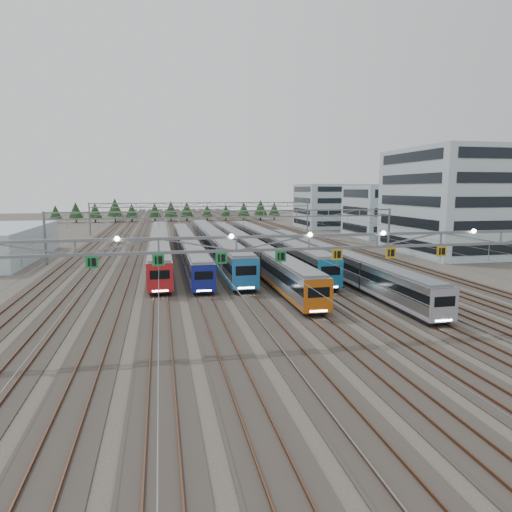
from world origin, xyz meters
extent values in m
plane|color=#47423A|center=(0.00, 0.00, 0.00)|extent=(400.00, 400.00, 0.00)
cube|color=#2D2823|center=(0.00, 100.00, 0.04)|extent=(54.00, 260.00, 0.08)
cube|color=brown|center=(-25.47, 100.00, 0.16)|extent=(0.08, 260.00, 0.16)
cube|color=brown|center=(25.47, 100.00, 0.16)|extent=(0.08, 260.00, 0.16)
cube|color=brown|center=(-0.72, 100.00, 0.16)|extent=(0.08, 260.00, 0.16)
cube|color=brown|center=(0.72, 100.00, 0.16)|extent=(0.08, 260.00, 0.16)
cube|color=black|center=(-11.25, 45.19, 0.42)|extent=(2.32, 59.79, 0.35)
cube|color=gray|center=(-11.25, 45.19, 2.12)|extent=(2.73, 61.01, 3.07)
cube|color=black|center=(-11.25, 45.19, 2.49)|extent=(2.79, 60.70, 0.93)
cube|color=red|center=(-11.25, 45.19, 0.83)|extent=(2.78, 60.70, 0.34)
cube|color=slate|center=(-11.25, 45.19, 3.75)|extent=(2.46, 59.79, 0.24)
cube|color=red|center=(-11.25, 14.74, 2.12)|extent=(2.75, 0.12, 3.07)
cube|color=black|center=(-11.25, 14.71, 2.49)|extent=(2.05, 0.10, 0.93)
cube|color=white|center=(-11.25, 14.68, 0.78)|extent=(1.64, 0.06, 0.15)
cube|color=black|center=(-6.75, 42.21, 0.41)|extent=(2.19, 55.28, 0.33)
cube|color=gray|center=(-6.75, 42.21, 2.01)|extent=(2.58, 56.41, 2.90)
cube|color=black|center=(-6.75, 42.21, 2.36)|extent=(2.64, 56.13, 0.87)
cube|color=navy|center=(-6.75, 42.21, 0.79)|extent=(2.63, 56.13, 0.32)
cube|color=slate|center=(-6.75, 42.21, 3.55)|extent=(2.32, 55.28, 0.23)
cube|color=navy|center=(-6.75, 14.06, 2.01)|extent=(2.60, 0.12, 2.90)
cube|color=black|center=(-6.75, 14.03, 2.36)|extent=(1.93, 0.10, 0.87)
cube|color=white|center=(-6.75, 14.00, 0.75)|extent=(1.55, 0.06, 0.14)
cube|color=black|center=(-2.25, 43.73, 0.43)|extent=(2.54, 58.14, 0.38)
cube|color=gray|center=(-2.25, 43.73, 2.30)|extent=(2.99, 59.33, 3.36)
cube|color=black|center=(-2.25, 43.73, 2.70)|extent=(3.05, 59.03, 1.01)
cube|color=#2272B9|center=(-2.25, 43.73, 0.88)|extent=(3.04, 59.03, 0.37)
cube|color=slate|center=(-2.25, 43.73, 4.08)|extent=(2.69, 58.14, 0.27)
cube|color=#2272B9|center=(-2.25, 14.12, 2.30)|extent=(3.01, 0.12, 3.36)
cube|color=black|center=(-2.25, 14.09, 2.70)|extent=(2.24, 0.10, 1.01)
cube|color=white|center=(-2.25, 14.06, 0.83)|extent=(1.79, 0.06, 0.16)
cube|color=black|center=(2.25, 38.29, 0.41)|extent=(2.25, 67.59, 0.34)
cube|color=gray|center=(2.25, 38.29, 2.06)|extent=(2.65, 68.97, 2.98)
cube|color=black|center=(2.25, 38.29, 2.42)|extent=(2.71, 68.62, 0.90)
cube|color=#C75C11|center=(2.25, 38.29, 0.81)|extent=(2.70, 68.62, 0.33)
cube|color=slate|center=(2.25, 38.29, 3.65)|extent=(2.39, 67.59, 0.24)
cube|color=#C75C11|center=(2.25, 3.86, 2.06)|extent=(2.67, 0.12, 2.98)
cube|color=black|center=(2.25, 3.83, 2.42)|extent=(1.99, 0.10, 0.90)
cube|color=white|center=(2.25, 3.80, 0.76)|extent=(1.59, 0.06, 0.14)
cube|color=black|center=(6.75, 41.73, 0.42)|extent=(2.44, 56.96, 0.37)
cube|color=gray|center=(6.75, 41.73, 2.22)|extent=(2.87, 58.13, 3.23)
cube|color=black|center=(6.75, 41.73, 2.60)|extent=(2.93, 57.84, 0.97)
cube|color=#1979B4|center=(6.75, 41.73, 0.86)|extent=(2.92, 57.84, 0.36)
cube|color=slate|center=(6.75, 41.73, 3.93)|extent=(2.59, 56.96, 0.26)
cube|color=#1979B4|center=(6.75, 12.71, 2.22)|extent=(2.89, 0.12, 3.23)
cube|color=black|center=(6.75, 12.68, 2.60)|extent=(2.15, 0.10, 0.97)
cube|color=white|center=(6.75, 12.65, 0.80)|extent=(1.72, 0.06, 0.15)
cube|color=black|center=(11.25, 25.67, 0.40)|extent=(2.13, 52.18, 0.32)
cube|color=gray|center=(11.25, 25.67, 1.97)|extent=(2.51, 53.24, 2.82)
cube|color=black|center=(11.25, 25.67, 2.30)|extent=(2.57, 52.98, 0.85)
cube|color=#A09FAE|center=(11.25, 25.67, 0.78)|extent=(2.56, 52.98, 0.31)
cube|color=slate|center=(11.25, 25.67, 3.47)|extent=(2.26, 52.18, 0.22)
cube|color=#A09FAE|center=(11.25, -0.90, 1.97)|extent=(2.53, 0.12, 2.82)
cube|color=black|center=(11.25, -0.93, 2.30)|extent=(1.88, 0.10, 0.85)
cube|color=white|center=(11.25, -0.96, 0.73)|extent=(1.51, 0.06, 0.13)
cube|color=slate|center=(0.00, 0.00, 7.80)|extent=(56.00, 0.22, 0.22)
cube|color=slate|center=(0.00, 0.00, 6.80)|extent=(56.00, 0.22, 0.22)
cube|color=#1A853C|center=(-15.75, -0.12, 6.30)|extent=(0.85, 0.06, 0.85)
cube|color=#1A853C|center=(-11.25, -0.12, 6.30)|extent=(0.85, 0.06, 0.85)
cube|color=#1A853C|center=(-6.75, -0.12, 6.30)|extent=(0.85, 0.06, 0.85)
cube|color=#1A853C|center=(-2.25, -0.12, 6.30)|extent=(0.85, 0.06, 0.85)
cube|color=gold|center=(2.25, -0.12, 6.30)|extent=(0.85, 0.06, 0.85)
cube|color=gold|center=(6.75, -0.12, 6.30)|extent=(0.85, 0.06, 0.85)
cube|color=gold|center=(11.25, -0.12, 6.30)|extent=(0.85, 0.06, 0.85)
cylinder|color=slate|center=(-28.00, 40.00, 4.00)|extent=(0.36, 0.36, 8.00)
cylinder|color=slate|center=(28.00, 40.00, 4.00)|extent=(0.36, 0.36, 8.00)
cube|color=slate|center=(0.00, 40.00, 7.80)|extent=(56.00, 0.22, 0.22)
cube|color=slate|center=(0.00, 40.00, 6.80)|extent=(56.00, 0.22, 0.22)
cylinder|color=slate|center=(-28.00, 85.00, 4.00)|extent=(0.36, 0.36, 8.00)
cylinder|color=slate|center=(28.00, 85.00, 4.00)|extent=(0.36, 0.36, 8.00)
cube|color=slate|center=(0.00, 85.00, 7.80)|extent=(56.00, 0.22, 0.22)
cube|color=slate|center=(0.00, 85.00, 6.80)|extent=(56.00, 0.22, 0.22)
cube|color=#ABC2CD|center=(39.86, 39.04, 9.15)|extent=(18.00, 22.00, 18.31)
cube|color=#ABC2CD|center=(40.73, 67.42, 6.07)|extent=(14.00, 16.00, 12.13)
cube|color=#ABC2CD|center=(40.73, 95.74, 6.35)|extent=(22.00, 18.00, 12.71)
cube|color=#ABC2CD|center=(-35.54, 46.79, 2.65)|extent=(10.00, 30.00, 5.30)
camera|label=1|loc=(-11.04, -32.86, 11.29)|focal=32.00mm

